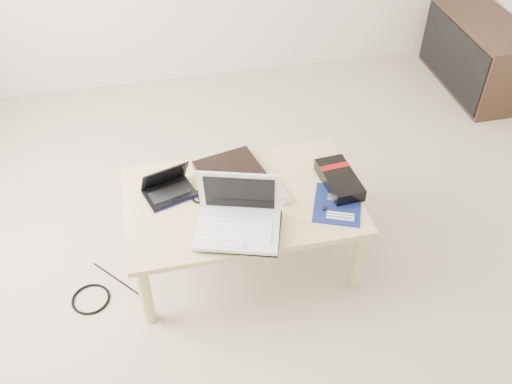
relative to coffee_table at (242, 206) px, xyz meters
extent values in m
plane|color=beige|center=(0.17, -0.19, -0.35)|extent=(4.00, 4.00, 0.00)
cube|color=#CFB77D|center=(0.00, 0.00, 0.03)|extent=(1.10, 0.70, 0.03)
cylinder|color=#CFB77D|center=(-0.50, -0.30, -0.17)|extent=(0.06, 0.06, 0.37)
cylinder|color=#CFB77D|center=(0.50, -0.30, -0.17)|extent=(0.06, 0.06, 0.37)
cylinder|color=#CFB77D|center=(-0.50, 0.30, -0.17)|extent=(0.06, 0.06, 0.37)
cylinder|color=#CFB77D|center=(0.50, 0.30, -0.17)|extent=(0.06, 0.06, 0.37)
cube|color=#382117|center=(1.95, 1.26, -0.10)|extent=(0.40, 0.90, 0.50)
cube|color=black|center=(1.75, 1.26, -0.10)|extent=(0.02, 0.86, 0.44)
cube|color=black|center=(-0.02, 0.20, 0.06)|extent=(0.35, 0.31, 0.03)
cube|color=black|center=(-0.33, 0.10, 0.06)|extent=(0.27, 0.22, 0.01)
cube|color=black|center=(-0.33, 0.09, 0.06)|extent=(0.21, 0.14, 0.00)
cube|color=black|center=(-0.31, 0.04, 0.06)|extent=(0.05, 0.04, 0.00)
cube|color=black|center=(-0.34, 0.14, 0.13)|extent=(0.24, 0.15, 0.14)
cube|color=black|center=(-0.34, 0.13, 0.13)|extent=(0.20, 0.12, 0.11)
cube|color=#100D4C|center=(-0.30, 0.02, 0.05)|extent=(0.22, 0.08, 0.01)
cube|color=black|center=(-0.08, -0.01, 0.05)|extent=(0.25, 0.21, 0.01)
cube|color=silver|center=(-0.08, -0.01, 0.06)|extent=(0.20, 0.17, 0.00)
cube|color=silver|center=(0.18, 0.02, 0.06)|extent=(0.09, 0.24, 0.02)
cube|color=#96969B|center=(0.18, 0.02, 0.07)|extent=(0.07, 0.19, 0.00)
cube|color=black|center=(-0.05, -0.22, 0.06)|extent=(0.43, 0.37, 0.02)
cube|color=silver|center=(-0.06, -0.23, 0.08)|extent=(0.42, 0.35, 0.02)
cube|color=white|center=(-0.06, -0.24, 0.09)|extent=(0.33, 0.22, 0.00)
cube|color=silver|center=(-0.09, -0.32, 0.09)|extent=(0.09, 0.06, 0.00)
cube|color=silver|center=(-0.03, -0.13, 0.21)|extent=(0.36, 0.15, 0.25)
cube|color=black|center=(-0.03, -0.13, 0.21)|extent=(0.30, 0.12, 0.20)
cube|color=#0B194B|center=(0.43, -0.14, 0.05)|extent=(0.30, 0.33, 0.01)
cube|color=silver|center=(0.42, -0.10, 0.06)|extent=(0.06, 0.06, 0.01)
cube|color=yellow|center=(0.52, -0.09, 0.06)|extent=(0.09, 0.04, 0.01)
cube|color=yellow|center=(0.51, -0.10, 0.06)|extent=(0.09, 0.04, 0.01)
cube|color=silver|center=(0.42, -0.20, 0.06)|extent=(0.12, 0.06, 0.01)
cube|color=silver|center=(0.42, -0.22, 0.06)|extent=(0.12, 0.06, 0.01)
cube|color=silver|center=(0.41, -0.24, 0.06)|extent=(0.12, 0.06, 0.01)
cube|color=black|center=(0.36, -0.16, 0.06)|extent=(0.03, 0.03, 0.01)
cube|color=black|center=(0.48, -0.01, 0.08)|extent=(0.17, 0.30, 0.06)
cube|color=maroon|center=(0.47, 0.06, 0.11)|extent=(0.15, 0.05, 0.00)
torus|color=black|center=(-0.19, 0.04, 0.05)|extent=(0.12, 0.12, 0.01)
torus|color=black|center=(-0.77, -0.13, -0.35)|extent=(0.23, 0.23, 0.01)
cylinder|color=black|center=(-0.63, -0.04, -0.35)|extent=(0.25, 0.29, 0.01)
camera|label=1|loc=(-0.35, -1.93, 1.89)|focal=40.00mm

